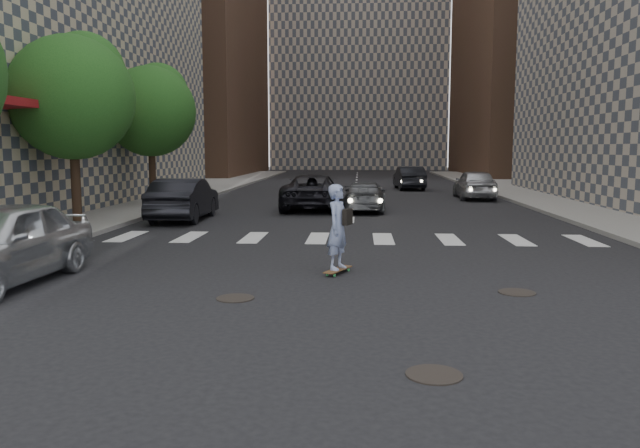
# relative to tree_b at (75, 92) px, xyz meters

# --- Properties ---
(ground) EXTENTS (160.00, 160.00, 0.00)m
(ground) POSITION_rel_tree_b_xyz_m (9.45, -11.14, -4.65)
(ground) COLOR black
(ground) RESTS_ON ground
(sidewalk_left) EXTENTS (13.00, 80.00, 0.15)m
(sidewalk_left) POSITION_rel_tree_b_xyz_m (-5.05, 8.86, -4.57)
(sidewalk_left) COLOR gray
(sidewalk_left) RESTS_ON ground
(tree_b) EXTENTS (4.20, 4.20, 6.60)m
(tree_b) POSITION_rel_tree_b_xyz_m (0.00, 0.00, 0.00)
(tree_b) COLOR #382619
(tree_b) RESTS_ON sidewalk_left
(tree_c) EXTENTS (4.20, 4.20, 6.60)m
(tree_c) POSITION_rel_tree_b_xyz_m (0.00, 8.00, 0.00)
(tree_c) COLOR #382619
(tree_c) RESTS_ON sidewalk_left
(manhole_a) EXTENTS (0.70, 0.70, 0.02)m
(manhole_a) POSITION_rel_tree_b_xyz_m (10.65, -13.64, -4.64)
(manhole_a) COLOR black
(manhole_a) RESTS_ON ground
(manhole_b) EXTENTS (0.70, 0.70, 0.02)m
(manhole_b) POSITION_rel_tree_b_xyz_m (7.45, -9.94, -4.64)
(manhole_b) COLOR black
(manhole_b) RESTS_ON ground
(manhole_c) EXTENTS (0.70, 0.70, 0.02)m
(manhole_c) POSITION_rel_tree_b_xyz_m (12.75, -9.14, -4.64)
(manhole_c) COLOR black
(manhole_c) RESTS_ON ground
(skateboarder) EXTENTS (0.69, 1.01, 1.97)m
(skateboarder) POSITION_rel_tree_b_xyz_m (9.27, -7.51, -3.61)
(skateboarder) COLOR brown
(skateboarder) RESTS_ON ground
(traffic_car_a) EXTENTS (1.81, 4.91, 1.61)m
(traffic_car_a) POSITION_rel_tree_b_xyz_m (3.00, 2.37, -3.84)
(traffic_car_a) COLOR black
(traffic_car_a) RESTS_ON ground
(traffic_car_b) EXTENTS (1.98, 4.46, 1.27)m
(traffic_car_b) POSITION_rel_tree_b_xyz_m (9.95, 6.19, -4.01)
(traffic_car_b) COLOR #505357
(traffic_car_b) RESTS_ON ground
(traffic_car_c) EXTENTS (2.78, 5.77, 1.58)m
(traffic_car_c) POSITION_rel_tree_b_xyz_m (7.62, 6.86, -3.85)
(traffic_car_c) COLOR black
(traffic_car_c) RESTS_ON ground
(traffic_car_d) EXTENTS (1.98, 4.75, 1.61)m
(traffic_car_d) POSITION_rel_tree_b_xyz_m (15.95, 13.18, -3.84)
(traffic_car_d) COLOR #A8AAAF
(traffic_car_d) RESTS_ON ground
(traffic_car_e) EXTENTS (1.95, 4.74, 1.53)m
(traffic_car_e) POSITION_rel_tree_b_xyz_m (13.01, 20.86, -3.88)
(traffic_car_e) COLOR black
(traffic_car_e) RESTS_ON ground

